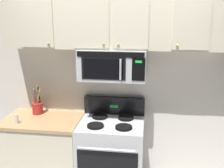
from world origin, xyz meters
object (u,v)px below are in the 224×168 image
at_px(utensil_crock_red, 37,106).
at_px(salt_shaker, 17,119).
at_px(stove_range, 111,155).
at_px(over_range_microwave, 113,64).

distance_m(utensil_crock_red, salt_shaker, 0.35).
bearing_deg(stove_range, salt_shaker, -170.75).
distance_m(stove_range, utensil_crock_red, 1.11).
distance_m(over_range_microwave, salt_shaker, 1.28).
bearing_deg(stove_range, utensil_crock_red, 170.95).
bearing_deg(stove_range, over_range_microwave, 90.14).
relative_size(stove_range, salt_shaker, 10.10).
xyz_separation_m(utensil_crock_red, salt_shaker, (-0.12, -0.33, -0.04)).
height_order(utensil_crock_red, salt_shaker, utensil_crock_red).
height_order(over_range_microwave, salt_shaker, over_range_microwave).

